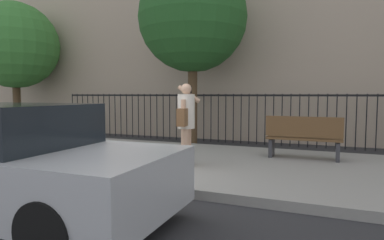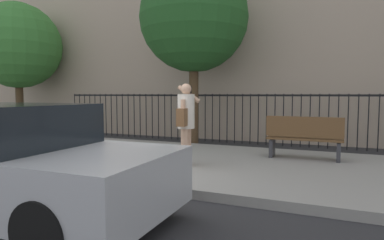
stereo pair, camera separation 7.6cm
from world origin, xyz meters
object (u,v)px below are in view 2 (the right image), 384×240
(parked_hatchback, at_px, (11,162))
(street_tree_mid, at_px, (18,46))
(street_bench, at_px, (304,137))
(pedestrian_on_phone, at_px, (186,118))
(street_tree_near, at_px, (194,18))

(parked_hatchback, distance_m, street_tree_mid, 10.68)
(parked_hatchback, relative_size, street_bench, 2.64)
(parked_hatchback, bearing_deg, pedestrian_on_phone, 70.57)
(street_bench, bearing_deg, pedestrian_on_phone, -142.95)
(pedestrian_on_phone, bearing_deg, parked_hatchback, -109.43)
(street_bench, bearing_deg, street_tree_near, 152.60)
(street_bench, distance_m, street_tree_mid, 11.63)
(street_bench, height_order, street_tree_near, street_tree_near)
(parked_hatchback, bearing_deg, street_tree_near, 91.56)
(pedestrian_on_phone, xyz_separation_m, street_bench, (2.12, 1.60, -0.45))
(street_tree_mid, bearing_deg, street_tree_near, -1.51)
(street_tree_near, height_order, street_tree_mid, street_tree_near)
(pedestrian_on_phone, relative_size, street_tree_mid, 0.32)
(street_tree_near, bearing_deg, parked_hatchback, -88.44)
(pedestrian_on_phone, bearing_deg, street_bench, 37.05)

